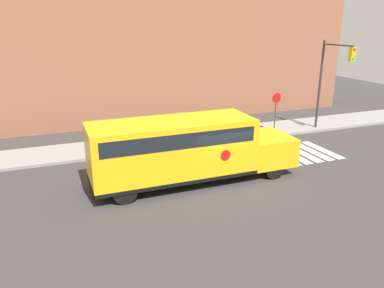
% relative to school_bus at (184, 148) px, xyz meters
% --- Properties ---
extents(ground_plane, '(60.00, 60.00, 0.00)m').
position_rel_school_bus_xyz_m(ground_plane, '(1.42, -0.61, -1.66)').
color(ground_plane, '#3A3838').
extents(sidewalk_strip, '(44.00, 3.00, 0.15)m').
position_rel_school_bus_xyz_m(sidewalk_strip, '(1.42, 5.89, -1.59)').
color(sidewalk_strip, gray).
rests_on(sidewalk_strip, ground).
extents(building_backdrop, '(32.00, 4.00, 9.73)m').
position_rel_school_bus_xyz_m(building_backdrop, '(1.42, 12.39, 3.20)').
color(building_backdrop, '#935B42').
rests_on(building_backdrop, ground).
extents(crosswalk_stripes, '(3.30, 3.20, 0.01)m').
position_rel_school_bus_xyz_m(crosswalk_stripes, '(7.50, 1.39, -1.66)').
color(crosswalk_stripes, white).
rests_on(crosswalk_stripes, ground).
extents(school_bus, '(9.39, 2.57, 2.93)m').
position_rel_school_bus_xyz_m(school_bus, '(0.00, 0.00, 0.00)').
color(school_bus, yellow).
rests_on(school_bus, ground).
extents(stop_sign, '(0.63, 0.10, 2.70)m').
position_rel_school_bus_xyz_m(stop_sign, '(8.05, 5.02, 0.08)').
color(stop_sign, '#38383A').
rests_on(stop_sign, ground).
extents(traffic_light, '(0.28, 2.68, 5.86)m').
position_rel_school_bus_xyz_m(traffic_light, '(11.36, 4.26, 2.15)').
color(traffic_light, '#38383A').
rests_on(traffic_light, ground).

